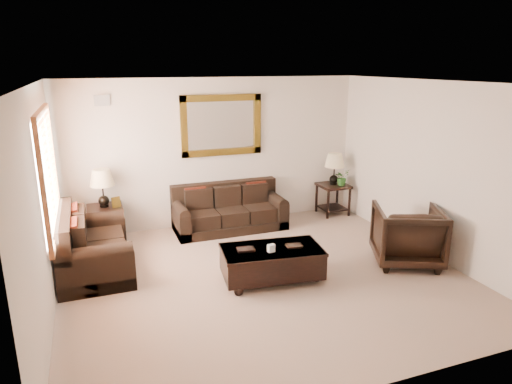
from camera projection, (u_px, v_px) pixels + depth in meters
name	position (u px, v px, depth m)	size (l,w,h in m)	color
room	(265.00, 186.00, 6.13)	(5.51, 5.01, 2.71)	gray
window	(49.00, 173.00, 5.98)	(0.07, 1.96, 1.66)	white
mirror	(222.00, 125.00, 8.25)	(1.50, 0.06, 1.10)	#47330E
air_vent	(102.00, 100.00, 7.46)	(0.25, 0.02, 0.18)	#999999
sofa	(229.00, 213.00, 8.35)	(2.00, 0.86, 0.82)	black
loveseat	(90.00, 249.00, 6.58)	(0.99, 1.66, 0.94)	black
end_table_left	(103.00, 195.00, 7.55)	(0.58, 0.58, 1.27)	black
end_table_right	(334.00, 175.00, 9.02)	(0.56, 0.56, 1.23)	black
coffee_table	(272.00, 260.00, 6.35)	(1.47, 0.91, 0.59)	black
armchair	(408.00, 232.00, 6.85)	(0.95, 0.89, 0.98)	black
potted_plant	(342.00, 179.00, 8.99)	(0.29, 0.32, 0.25)	#26581E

